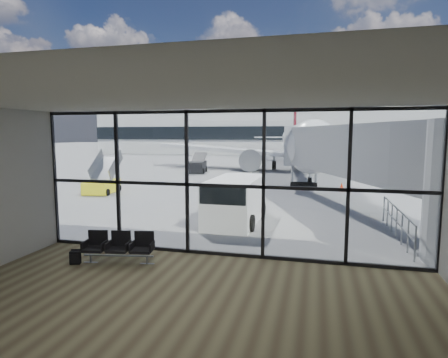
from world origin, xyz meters
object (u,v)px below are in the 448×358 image
at_px(service_van, 235,200).
at_px(belt_loader, 197,166).
at_px(airliner, 300,143).
at_px(seating_row, 120,245).
at_px(backpack, 75,257).
at_px(mobile_stairs, 102,185).

bearing_deg(service_van, belt_loader, 113.16).
height_order(airliner, service_van, airliner).
xyz_separation_m(seating_row, backpack, (-1.17, -0.49, -0.30)).
relative_size(service_van, mobile_stairs, 1.31).
height_order(airliner, belt_loader, airliner).
xyz_separation_m(seating_row, service_van, (2.22, 5.73, 0.47)).
xyz_separation_m(service_van, belt_loader, (-8.09, 19.71, -0.33)).
height_order(seating_row, backpack, seating_row).
bearing_deg(belt_loader, seating_row, -85.82).
bearing_deg(seating_row, belt_loader, 93.15).
xyz_separation_m(service_van, mobile_stairs, (-10.03, 5.92, -0.44)).
bearing_deg(backpack, belt_loader, 82.79).
relative_size(airliner, mobile_stairs, 10.96).
bearing_deg(mobile_stairs, service_van, -38.82).
bearing_deg(airliner, backpack, -104.18).
xyz_separation_m(backpack, belt_loader, (-4.70, 25.93, 0.44)).
bearing_deg(belt_loader, mobile_stairs, -106.82).
bearing_deg(backpack, mobile_stairs, 101.20).
distance_m(seating_row, service_van, 6.17).
xyz_separation_m(backpack, airliner, (4.92, 32.36, 2.67)).
bearing_deg(airliner, belt_loader, -151.80).
xyz_separation_m(airliner, belt_loader, (-9.62, -6.43, -2.23)).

